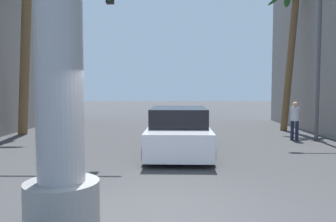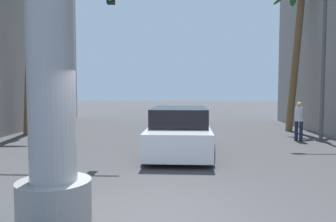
% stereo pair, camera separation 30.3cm
% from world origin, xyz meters
% --- Properties ---
extents(ground_plane, '(91.33, 91.33, 0.00)m').
position_xyz_m(ground_plane, '(0.00, 10.00, 0.00)').
color(ground_plane, '#424244').
extents(street_lamp, '(2.22, 0.28, 6.59)m').
position_xyz_m(street_lamp, '(5.99, 8.41, 4.00)').
color(street_lamp, '#59595E').
rests_on(street_lamp, ground).
extents(traffic_light_mast, '(5.32, 0.32, 5.83)m').
position_xyz_m(traffic_light_mast, '(-4.69, 5.04, 4.14)').
color(traffic_light_mast, '#333333').
rests_on(traffic_light_mast, ground).
extents(car_lead, '(2.19, 5.05, 1.56)m').
position_xyz_m(car_lead, '(0.35, 5.57, 0.74)').
color(car_lead, black).
rests_on(car_lead, ground).
extents(palm_tree_mid_right, '(2.31, 2.39, 7.44)m').
position_xyz_m(palm_tree_mid_right, '(6.29, 11.77, 4.41)').
color(palm_tree_mid_right, brown).
rests_on(palm_tree_mid_right, ground).
extents(palm_tree_mid_left, '(2.82, 2.86, 8.32)m').
position_xyz_m(palm_tree_mid_left, '(-6.85, 9.99, 4.73)').
color(palm_tree_mid_left, brown).
rests_on(palm_tree_mid_left, ground).
extents(pedestrian_mid_right, '(0.48, 0.48, 1.65)m').
position_xyz_m(pedestrian_mid_right, '(5.35, 8.29, 0.96)').
color(pedestrian_mid_right, '#1E233F').
rests_on(pedestrian_mid_right, ground).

